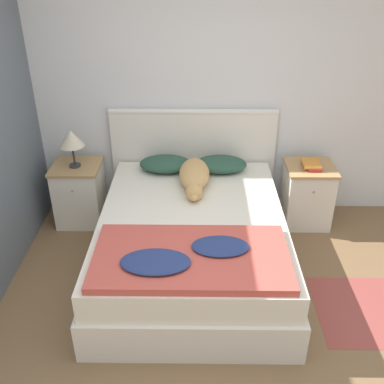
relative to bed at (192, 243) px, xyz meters
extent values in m
plane|color=brown|center=(0.04, -1.00, -0.28)|extent=(16.00, 16.00, 0.00)
cube|color=silver|center=(0.04, 1.13, 0.99)|extent=(9.00, 0.06, 2.55)
cube|color=silver|center=(0.00, 0.00, -0.11)|extent=(1.59, 2.07, 0.33)
cube|color=silver|center=(0.00, 0.00, 0.17)|extent=(1.53, 2.01, 0.24)
cube|color=silver|center=(0.00, 1.06, 0.27)|extent=(1.67, 0.04, 1.10)
cylinder|color=silver|center=(0.00, 1.06, 0.81)|extent=(1.67, 0.06, 0.06)
cube|color=silver|center=(-1.16, 0.80, 0.02)|extent=(0.45, 0.44, 0.61)
cube|color=tan|center=(-1.16, 0.80, 0.34)|extent=(0.47, 0.46, 0.03)
sphere|color=tan|center=(-1.16, 0.57, 0.19)|extent=(0.02, 0.02, 0.02)
cube|color=silver|center=(1.16, 0.80, 0.02)|extent=(0.45, 0.44, 0.61)
cube|color=tan|center=(1.16, 0.80, 0.34)|extent=(0.47, 0.46, 0.03)
sphere|color=tan|center=(1.16, 0.57, 0.19)|extent=(0.02, 0.02, 0.02)
ellipsoid|color=#284C3D|center=(-0.27, 0.82, 0.36)|extent=(0.51, 0.33, 0.14)
ellipsoid|color=#284C3D|center=(0.27, 0.82, 0.36)|extent=(0.51, 0.33, 0.14)
cube|color=#BC4C42|center=(0.00, -0.61, 0.32)|extent=(1.40, 0.75, 0.05)
ellipsoid|color=navy|center=(-0.24, -0.72, 0.37)|extent=(0.49, 0.30, 0.05)
ellipsoid|color=navy|center=(0.21, -0.54, 0.36)|extent=(0.42, 0.26, 0.04)
ellipsoid|color=tan|center=(0.01, 0.57, 0.38)|extent=(0.28, 0.58, 0.18)
sphere|color=tan|center=(0.01, 0.24, 0.37)|extent=(0.16, 0.16, 0.16)
ellipsoid|color=tan|center=(0.01, 0.18, 0.35)|extent=(0.07, 0.09, 0.06)
cone|color=tan|center=(-0.03, 0.26, 0.43)|extent=(0.05, 0.05, 0.06)
cone|color=tan|center=(0.06, 0.26, 0.43)|extent=(0.05, 0.05, 0.06)
ellipsoid|color=tan|center=(0.06, 0.82, 0.33)|extent=(0.17, 0.26, 0.06)
cube|color=#AD2D28|center=(1.16, 0.77, 0.37)|extent=(0.14, 0.22, 0.03)
cube|color=orange|center=(1.15, 0.78, 0.40)|extent=(0.17, 0.22, 0.02)
cylinder|color=#2D2D33|center=(-1.16, 0.77, 0.36)|extent=(0.11, 0.11, 0.02)
cylinder|color=#2D2D33|center=(-1.16, 0.77, 0.47)|extent=(0.02, 0.02, 0.20)
cone|color=beige|center=(-1.16, 0.77, 0.65)|extent=(0.24, 0.24, 0.16)
cube|color=#93423D|center=(1.50, -0.51, -0.28)|extent=(1.02, 0.79, 0.00)
camera|label=1|loc=(0.04, -3.16, 2.30)|focal=42.00mm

